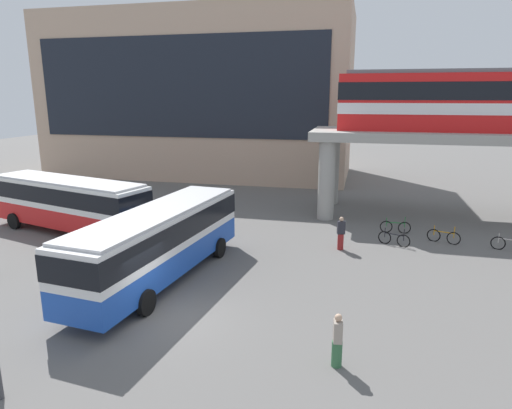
{
  "coord_description": "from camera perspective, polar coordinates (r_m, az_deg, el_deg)",
  "views": [
    {
      "loc": [
        6.68,
        -14.03,
        8.03
      ],
      "look_at": [
        1.09,
        9.21,
        2.2
      ],
      "focal_mm": 31.52,
      "sensor_mm": 36.0,
      "label": 1
    }
  ],
  "objects": [
    {
      "name": "bicycle_green",
      "position": [
        28.15,
        17.26,
        -2.74
      ],
      "size": [
        1.79,
        0.09,
        1.04
      ],
      "color": "black",
      "rests_on": "ground_plane"
    },
    {
      "name": "bicycle_black",
      "position": [
        25.83,
        17.1,
        -4.19
      ],
      "size": [
        1.68,
        0.73,
        1.04
      ],
      "color": "black",
      "rests_on": "ground_plane"
    },
    {
      "name": "bicycle_orange",
      "position": [
        27.19,
        22.71,
        -3.78
      ],
      "size": [
        1.71,
        0.65,
        1.04
      ],
      "color": "black",
      "rests_on": "ground_plane"
    },
    {
      "name": "pedestrian_near_building",
      "position": [
        24.3,
        10.72,
        -3.72
      ],
      "size": [
        0.46,
        0.36,
        1.8
      ],
      "color": "maroon",
      "rests_on": "ground_plane"
    },
    {
      "name": "pedestrian_by_bike_rack",
      "position": [
        14.32,
        10.28,
        -16.77
      ],
      "size": [
        0.32,
        0.43,
        1.73
      ],
      "color": "#33663F",
      "rests_on": "ground_plane"
    },
    {
      "name": "bus_secondary",
      "position": [
        28.93,
        -22.8,
        0.57
      ],
      "size": [
        11.32,
        5.38,
        3.22
      ],
      "color": "red",
      "rests_on": "ground_plane"
    },
    {
      "name": "station_building",
      "position": [
        47.77,
        -7.04,
        13.49
      ],
      "size": [
        30.22,
        12.21,
        15.86
      ],
      "color": "tan",
      "rests_on": "ground_plane"
    },
    {
      "name": "bus_main",
      "position": [
        20.14,
        -12.15,
        -4.06
      ],
      "size": [
        3.77,
        11.26,
        3.22
      ],
      "color": "#1E4CB2",
      "rests_on": "ground_plane"
    },
    {
      "name": "ground_plane",
      "position": [
        26.2,
        -1.92,
        -4.15
      ],
      "size": [
        120.0,
        120.0,
        0.0
      ],
      "primitive_type": "plane",
      "color": "#605E5B"
    },
    {
      "name": "bicycle_silver",
      "position": [
        27.31,
        29.46,
        -4.43
      ],
      "size": [
        1.73,
        0.57,
        1.04
      ],
      "color": "black",
      "rests_on": "ground_plane"
    }
  ]
}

